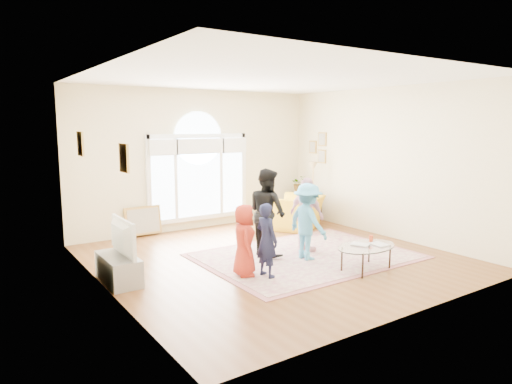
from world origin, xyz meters
TOP-DOWN VIEW (x-y plane):
  - ground at (0.00, 0.00)m, footprint 6.00×6.00m
  - room_shell at (0.01, 2.83)m, footprint 6.00×6.00m
  - area_rug at (0.55, -0.25)m, footprint 3.60×2.60m
  - rug_border at (0.55, -0.25)m, footprint 3.80×2.80m
  - tv_console at (-2.75, 0.30)m, footprint 0.45×1.00m
  - television at (-2.74, 0.30)m, footprint 0.16×0.99m
  - coffee_table at (0.85, -1.43)m, footprint 1.23×0.86m
  - armchair at (1.87, 1.63)m, footprint 1.52×1.47m
  - side_cabinet at (2.78, 2.27)m, footprint 0.40×0.50m
  - floor_lamp at (2.59, 1.94)m, footprint 0.27×0.27m
  - plant_pedestal at (2.70, 2.63)m, footprint 0.20×0.20m
  - potted_plant at (2.70, 2.63)m, footprint 0.36×0.31m
  - leaning_picture at (-1.40, 2.90)m, footprint 0.80×0.14m
  - child_red at (-1.00, -0.55)m, footprint 0.56×0.66m
  - child_navy at (-0.73, -0.79)m, footprint 0.34×0.46m
  - child_black at (-0.02, 0.20)m, footprint 0.63×0.80m
  - child_pink at (0.74, -0.02)m, footprint 0.41×0.85m
  - child_blue at (0.43, -0.42)m, footprint 0.52×0.89m

SIDE VIEW (x-z plane):
  - ground at x=0.00m, z-range 0.00..0.00m
  - leaning_picture at x=-1.40m, z-range -0.31..0.31m
  - rug_border at x=0.55m, z-range 0.00..0.01m
  - area_rug at x=0.55m, z-range 0.00..0.02m
  - tv_console at x=-2.75m, z-range 0.00..0.42m
  - side_cabinet at x=2.78m, z-range 0.00..0.70m
  - plant_pedestal at x=2.70m, z-range 0.00..0.70m
  - armchair at x=1.87m, z-range 0.00..0.76m
  - coffee_table at x=0.85m, z-range 0.13..0.67m
  - child_red at x=-1.00m, z-range 0.02..1.17m
  - child_navy at x=-0.73m, z-range 0.02..1.20m
  - television at x=-2.74m, z-range 0.42..0.99m
  - child_blue at x=0.43m, z-range 0.02..1.39m
  - child_pink at x=0.74m, z-range 0.02..1.43m
  - child_black at x=-0.02m, z-range 0.02..1.63m
  - potted_plant at x=2.70m, z-range 0.70..1.10m
  - floor_lamp at x=2.59m, z-range 0.53..2.04m
  - room_shell at x=0.01m, z-range -1.43..4.57m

